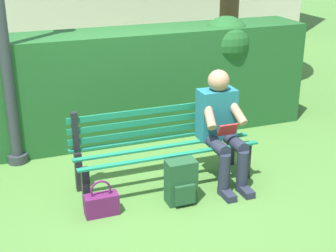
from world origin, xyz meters
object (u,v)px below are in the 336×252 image
object	(u,v)px
park_bench	(162,143)
handbag	(102,203)
backpack	(181,182)
person_seated	(221,125)

from	to	relation	value
park_bench	handbag	bearing A→B (deg)	30.53
park_bench	handbag	world-z (taller)	park_bench
backpack	person_seated	bearing A→B (deg)	-151.58
person_seated	handbag	bearing A→B (deg)	10.93
person_seated	handbag	distance (m)	1.43
park_bench	handbag	distance (m)	0.92
backpack	handbag	size ratio (longest dim) A/B	1.24
park_bench	handbag	xyz separation A→B (m)	(0.74, 0.44, -0.31)
park_bench	person_seated	bearing A→B (deg)	162.25
person_seated	handbag	xyz separation A→B (m)	(1.32, 0.25, -0.50)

